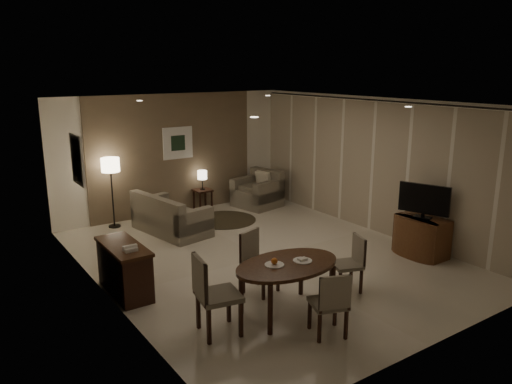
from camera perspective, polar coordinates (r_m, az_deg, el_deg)
room_shell at (r=8.79m, az=-0.74°, el=1.53°), size 5.50×7.00×2.70m
taupe_accent at (r=11.44m, az=-9.39°, el=4.29°), size 3.96×0.03×2.70m
curtain_wall at (r=10.23m, az=13.14°, el=2.78°), size 0.08×6.70×2.58m
curtain_rod at (r=10.06m, az=13.56°, el=10.17°), size 0.03×6.80×0.03m
art_back_frame at (r=11.42m, az=-8.93°, el=5.56°), size 0.72×0.03×0.72m
art_back_canvas at (r=11.41m, az=-8.90°, el=5.55°), size 0.34×0.01×0.34m
art_left_frame at (r=8.32m, az=-19.77°, el=3.47°), size 0.03×0.60×0.80m
art_left_canvas at (r=8.32m, az=-19.67°, el=3.48°), size 0.01×0.46×0.64m
downlight_nl at (r=6.00m, az=-0.20°, el=8.55°), size 0.10×0.10×0.01m
downlight_nr at (r=7.92m, az=17.01°, el=9.30°), size 0.10×0.10×0.01m
downlight_fl at (r=9.19m, az=-13.16°, el=10.13°), size 0.10×0.10×0.01m
downlight_fr at (r=10.55m, az=1.37°, el=10.96°), size 0.10×0.10×0.01m
console_desk at (r=7.68m, az=-14.80°, el=-8.51°), size 0.48×1.20×0.75m
telephone at (r=7.26m, az=-14.19°, el=-6.21°), size 0.20×0.14×0.09m
tv_cabinet at (r=9.34m, az=18.41°, el=-4.82°), size 0.48×0.90×0.70m
flat_tv at (r=9.14m, az=18.66°, el=-0.87°), size 0.36×0.85×0.60m
dining_table at (r=6.88m, az=3.56°, el=-10.93°), size 1.53×0.95×0.72m
chair_near at (r=6.39m, az=8.24°, el=-12.37°), size 0.54×0.54×0.87m
chair_far at (r=7.42m, az=0.55°, el=-8.12°), size 0.56×0.56×0.92m
chair_left at (r=6.34m, az=-4.27°, el=-11.60°), size 0.59×0.59×1.04m
chair_right at (r=7.61m, az=10.29°, el=-8.10°), size 0.52×0.52×0.84m
plate_a at (r=6.67m, az=2.11°, el=-8.32°), size 0.26×0.26×0.02m
plate_b at (r=6.83m, az=5.34°, el=-7.83°), size 0.26×0.26×0.02m
fruit_apple at (r=6.65m, az=2.11°, el=-7.90°), size 0.09×0.09×0.09m
napkin at (r=6.82m, az=5.34°, el=-7.65°), size 0.12×0.08×0.03m
round_rug at (r=10.98m, az=-3.62°, el=-3.18°), size 1.38×1.38×0.01m
sofa at (r=10.20m, az=-9.66°, el=-2.41°), size 1.81×1.13×0.80m
armchair at (r=11.93m, az=0.12°, el=0.35°), size 1.08×1.12×0.85m
side_table at (r=11.73m, az=-6.09°, el=-0.89°), size 0.39×0.39×0.49m
table_lamp at (r=11.61m, az=-6.16°, el=1.48°), size 0.22×0.22×0.50m
floor_lamp at (r=10.72m, az=-16.10°, el=-0.11°), size 0.37×0.37×1.47m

